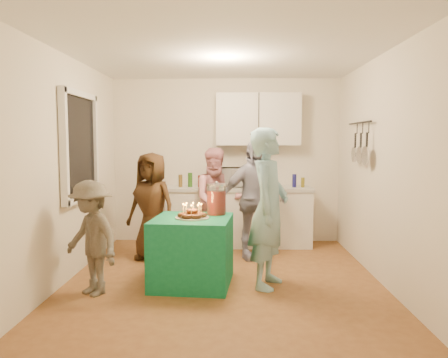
{
  "coord_description": "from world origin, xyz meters",
  "views": [
    {
      "loc": [
        0.11,
        -4.99,
        1.62
      ],
      "look_at": [
        0.0,
        0.35,
        1.15
      ],
      "focal_mm": 35.0,
      "sensor_mm": 36.0,
      "label": 1
    }
  ],
  "objects_px": {
    "child_near_left": "(91,238)",
    "woman_back_left": "(152,206)",
    "party_table": "(192,251)",
    "man_birthday": "(269,208)",
    "woman_back_center": "(217,200)",
    "microwave": "(239,177)",
    "punch_jar": "(216,200)",
    "counter": "(239,218)",
    "woman_back_right": "(253,200)"
  },
  "relations": [
    {
      "from": "counter",
      "to": "woman_back_right",
      "type": "bearing_deg",
      "value": -76.07
    },
    {
      "from": "party_table",
      "to": "punch_jar",
      "type": "height_order",
      "value": "punch_jar"
    },
    {
      "from": "party_table",
      "to": "woman_back_left",
      "type": "relative_size",
      "value": 0.58
    },
    {
      "from": "party_table",
      "to": "woman_back_right",
      "type": "height_order",
      "value": "woman_back_right"
    },
    {
      "from": "party_table",
      "to": "punch_jar",
      "type": "bearing_deg",
      "value": 40.79
    },
    {
      "from": "counter",
      "to": "punch_jar",
      "type": "relative_size",
      "value": 6.47
    },
    {
      "from": "punch_jar",
      "to": "man_birthday",
      "type": "height_order",
      "value": "man_birthday"
    },
    {
      "from": "child_near_left",
      "to": "woman_back_left",
      "type": "bearing_deg",
      "value": 112.65
    },
    {
      "from": "woman_back_left",
      "to": "man_birthday",
      "type": "bearing_deg",
      "value": -12.32
    },
    {
      "from": "punch_jar",
      "to": "child_near_left",
      "type": "xyz_separation_m",
      "value": [
        -1.29,
        -0.58,
        -0.33
      ]
    },
    {
      "from": "man_birthday",
      "to": "woman_back_right",
      "type": "bearing_deg",
      "value": 24.46
    },
    {
      "from": "man_birthday",
      "to": "woman_back_center",
      "type": "xyz_separation_m",
      "value": [
        -0.63,
        1.55,
        -0.12
      ]
    },
    {
      "from": "microwave",
      "to": "woman_back_center",
      "type": "relative_size",
      "value": 0.35
    },
    {
      "from": "counter",
      "to": "party_table",
      "type": "distance_m",
      "value": 1.96
    },
    {
      "from": "punch_jar",
      "to": "man_birthday",
      "type": "distance_m",
      "value": 0.65
    },
    {
      "from": "woman_back_center",
      "to": "woman_back_right",
      "type": "distance_m",
      "value": 0.65
    },
    {
      "from": "woman_back_right",
      "to": "child_near_left",
      "type": "distance_m",
      "value": 2.3
    },
    {
      "from": "microwave",
      "to": "woman_back_right",
      "type": "height_order",
      "value": "woman_back_right"
    },
    {
      "from": "microwave",
      "to": "punch_jar",
      "type": "distance_m",
      "value": 1.68
    },
    {
      "from": "man_birthday",
      "to": "woman_back_center",
      "type": "relative_size",
      "value": 1.16
    },
    {
      "from": "woman_back_left",
      "to": "woman_back_right",
      "type": "bearing_deg",
      "value": 26.2
    },
    {
      "from": "counter",
      "to": "woman_back_right",
      "type": "height_order",
      "value": "woman_back_right"
    },
    {
      "from": "punch_jar",
      "to": "microwave",
      "type": "bearing_deg",
      "value": 80.38
    },
    {
      "from": "party_table",
      "to": "child_near_left",
      "type": "bearing_deg",
      "value": -161.16
    },
    {
      "from": "counter",
      "to": "man_birthday",
      "type": "distance_m",
      "value": 2.0
    },
    {
      "from": "microwave",
      "to": "woman_back_right",
      "type": "distance_m",
      "value": 0.83
    },
    {
      "from": "microwave",
      "to": "party_table",
      "type": "distance_m",
      "value": 2.07
    },
    {
      "from": "woman_back_left",
      "to": "woman_back_right",
      "type": "height_order",
      "value": "woman_back_right"
    },
    {
      "from": "woman_back_right",
      "to": "child_near_left",
      "type": "xyz_separation_m",
      "value": [
        -1.76,
        -1.47,
        -0.21
      ]
    },
    {
      "from": "counter",
      "to": "child_near_left",
      "type": "xyz_separation_m",
      "value": [
        -1.57,
        -2.23,
        0.17
      ]
    },
    {
      "from": "man_birthday",
      "to": "woman_back_center",
      "type": "height_order",
      "value": "man_birthday"
    },
    {
      "from": "counter",
      "to": "woman_back_center",
      "type": "bearing_deg",
      "value": -131.01
    },
    {
      "from": "man_birthday",
      "to": "counter",
      "type": "bearing_deg",
      "value": 27.77
    },
    {
      "from": "microwave",
      "to": "party_table",
      "type": "bearing_deg",
      "value": -107.82
    },
    {
      "from": "counter",
      "to": "child_near_left",
      "type": "distance_m",
      "value": 2.74
    },
    {
      "from": "microwave",
      "to": "man_birthday",
      "type": "height_order",
      "value": "man_birthday"
    },
    {
      "from": "woman_back_left",
      "to": "child_near_left",
      "type": "relative_size",
      "value": 1.21
    },
    {
      "from": "party_table",
      "to": "punch_jar",
      "type": "distance_m",
      "value": 0.65
    },
    {
      "from": "woman_back_left",
      "to": "woman_back_right",
      "type": "distance_m",
      "value": 1.39
    },
    {
      "from": "woman_back_left",
      "to": "party_table",
      "type": "bearing_deg",
      "value": -34.64
    },
    {
      "from": "punch_jar",
      "to": "child_near_left",
      "type": "height_order",
      "value": "child_near_left"
    },
    {
      "from": "party_table",
      "to": "woman_back_center",
      "type": "bearing_deg",
      "value": 81.51
    },
    {
      "from": "woman_back_center",
      "to": "woman_back_right",
      "type": "xyz_separation_m",
      "value": [
        0.51,
        -0.4,
        0.06
      ]
    },
    {
      "from": "man_birthday",
      "to": "woman_back_left",
      "type": "height_order",
      "value": "man_birthday"
    },
    {
      "from": "man_birthday",
      "to": "woman_back_left",
      "type": "distance_m",
      "value": 1.87
    },
    {
      "from": "man_birthday",
      "to": "child_near_left",
      "type": "height_order",
      "value": "man_birthday"
    },
    {
      "from": "microwave",
      "to": "child_near_left",
      "type": "height_order",
      "value": "child_near_left"
    },
    {
      "from": "woman_back_left",
      "to": "punch_jar",
      "type": "bearing_deg",
      "value": -18.4
    },
    {
      "from": "counter",
      "to": "punch_jar",
      "type": "distance_m",
      "value": 1.75
    },
    {
      "from": "woman_back_left",
      "to": "woman_back_center",
      "type": "height_order",
      "value": "woman_back_center"
    }
  ]
}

